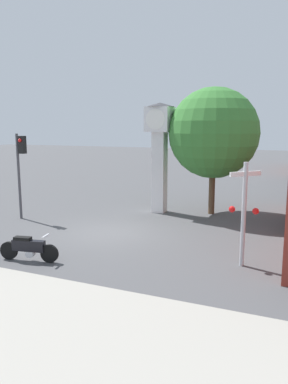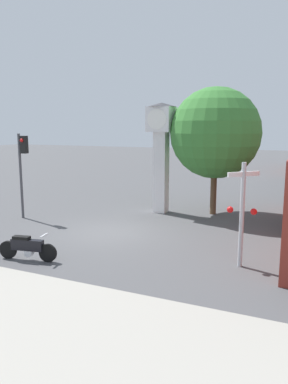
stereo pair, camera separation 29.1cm
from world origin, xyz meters
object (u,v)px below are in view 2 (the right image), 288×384
at_px(motorcycle, 27,247).
at_px(street_tree, 215,133).
at_px(clock_tower, 161,141).
at_px(railroad_crossing_signal, 242,210).
at_px(traffic_light, 22,160).

height_order(motorcycle, street_tree, street_tree).
xyz_separation_m(clock_tower, street_tree, (2.52, 0.66, 0.37)).
bearing_deg(street_tree, railroad_crossing_signal, -69.59).
bearing_deg(traffic_light, street_tree, 29.73).
height_order(clock_tower, railroad_crossing_signal, clock_tower).
xyz_separation_m(motorcycle, clock_tower, (1.36, 8.27, 3.16)).
xyz_separation_m(railroad_crossing_signal, street_tree, (-2.48, 6.68, 2.19)).
height_order(motorcycle, clock_tower, clock_tower).
distance_m(motorcycle, railroad_crossing_signal, 6.89).
distance_m(motorcycle, traffic_light, 6.40).
xyz_separation_m(motorcycle, traffic_light, (-4.00, 4.42, 2.31)).
xyz_separation_m(motorcycle, street_tree, (3.89, 8.93, 3.54)).
distance_m(clock_tower, railroad_crossing_signal, 8.04).
distance_m(clock_tower, street_tree, 2.64).
xyz_separation_m(clock_tower, railroad_crossing_signal, (5.01, -6.02, -1.81)).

